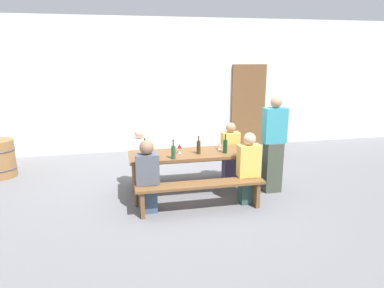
{
  "coord_description": "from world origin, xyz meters",
  "views": [
    {
      "loc": [
        -1.16,
        -5.46,
        2.36
      ],
      "look_at": [
        0.0,
        0.0,
        0.9
      ],
      "focal_mm": 32.36,
      "sensor_mm": 36.0,
      "label": 1
    }
  ],
  "objects_px": {
    "bench_near": "(201,189)",
    "wine_bottle_0": "(225,146)",
    "tasting_table": "(192,157)",
    "wine_bottle_2": "(145,151)",
    "wine_bottle_1": "(199,147)",
    "wine_bottle_3": "(173,152)",
    "standing_host": "(273,147)",
    "wooden_door": "(248,106)",
    "wine_glass_1": "(179,146)",
    "seated_guest_far_1": "(230,154)",
    "seated_guest_near_1": "(248,170)",
    "wine_barrel": "(0,159)",
    "bench_far": "(185,163)",
    "seated_guest_far_0": "(141,159)",
    "wine_glass_0": "(220,143)",
    "seated_guest_near_0": "(148,178)"
  },
  "relations": [
    {
      "from": "bench_near",
      "to": "wine_bottle_0",
      "type": "distance_m",
      "value": 0.91
    },
    {
      "from": "tasting_table",
      "to": "wine_bottle_2",
      "type": "height_order",
      "value": "wine_bottle_2"
    },
    {
      "from": "wine_bottle_1",
      "to": "wine_bottle_3",
      "type": "bearing_deg",
      "value": -157.12
    },
    {
      "from": "bench_near",
      "to": "wine_bottle_0",
      "type": "xyz_separation_m",
      "value": [
        0.54,
        0.52,
        0.52
      ]
    },
    {
      "from": "standing_host",
      "to": "wooden_door",
      "type": "bearing_deg",
      "value": -103.04
    },
    {
      "from": "standing_host",
      "to": "wine_glass_1",
      "type": "bearing_deg",
      "value": -4.69
    },
    {
      "from": "wine_bottle_3",
      "to": "seated_guest_far_1",
      "type": "distance_m",
      "value": 1.47
    },
    {
      "from": "tasting_table",
      "to": "wine_glass_1",
      "type": "relative_size",
      "value": 12.63
    },
    {
      "from": "wine_bottle_0",
      "to": "seated_guest_near_1",
      "type": "xyz_separation_m",
      "value": [
        0.28,
        -0.37,
        -0.31
      ]
    },
    {
      "from": "wooden_door",
      "to": "wine_barrel",
      "type": "height_order",
      "value": "wooden_door"
    },
    {
      "from": "bench_near",
      "to": "wine_bottle_2",
      "type": "bearing_deg",
      "value": 148.82
    },
    {
      "from": "bench_far",
      "to": "wine_barrel",
      "type": "xyz_separation_m",
      "value": [
        -3.5,
        1.0,
        0.01
      ]
    },
    {
      "from": "wine_glass_1",
      "to": "seated_guest_far_0",
      "type": "distance_m",
      "value": 0.86
    },
    {
      "from": "bench_far",
      "to": "seated_guest_far_1",
      "type": "height_order",
      "value": "seated_guest_far_1"
    },
    {
      "from": "wine_glass_0",
      "to": "wine_barrel",
      "type": "relative_size",
      "value": 0.22
    },
    {
      "from": "wooden_door",
      "to": "seated_guest_far_1",
      "type": "bearing_deg",
      "value": -117.53
    },
    {
      "from": "wooden_door",
      "to": "wine_bottle_0",
      "type": "xyz_separation_m",
      "value": [
        -1.59,
        -3.11,
        -0.18
      ]
    },
    {
      "from": "bench_near",
      "to": "seated_guest_near_0",
      "type": "relative_size",
      "value": 1.77
    },
    {
      "from": "bench_near",
      "to": "seated_guest_far_1",
      "type": "relative_size",
      "value": 1.76
    },
    {
      "from": "wine_barrel",
      "to": "wine_glass_0",
      "type": "bearing_deg",
      "value": -21.14
    },
    {
      "from": "seated_guest_far_1",
      "to": "standing_host",
      "type": "height_order",
      "value": "standing_host"
    },
    {
      "from": "tasting_table",
      "to": "standing_host",
      "type": "relative_size",
      "value": 1.25
    },
    {
      "from": "seated_guest_near_0",
      "to": "seated_guest_near_1",
      "type": "distance_m",
      "value": 1.61
    },
    {
      "from": "seated_guest_far_0",
      "to": "wine_bottle_1",
      "type": "bearing_deg",
      "value": 57.31
    },
    {
      "from": "seated_guest_near_0",
      "to": "seated_guest_far_1",
      "type": "relative_size",
      "value": 1.0
    },
    {
      "from": "seated_guest_near_1",
      "to": "seated_guest_far_0",
      "type": "xyz_separation_m",
      "value": [
        -1.64,
        1.01,
        -0.03
      ]
    },
    {
      "from": "wine_glass_0",
      "to": "seated_guest_near_0",
      "type": "distance_m",
      "value": 1.47
    },
    {
      "from": "wine_bottle_0",
      "to": "standing_host",
      "type": "xyz_separation_m",
      "value": [
        0.87,
        0.0,
        -0.06
      ]
    },
    {
      "from": "seated_guest_far_1",
      "to": "seated_guest_far_0",
      "type": "bearing_deg",
      "value": -90.0
    },
    {
      "from": "seated_guest_far_1",
      "to": "wine_barrel",
      "type": "distance_m",
      "value": 4.5
    },
    {
      "from": "bench_far",
      "to": "seated_guest_far_1",
      "type": "relative_size",
      "value": 1.76
    },
    {
      "from": "wine_bottle_0",
      "to": "seated_guest_far_0",
      "type": "distance_m",
      "value": 1.54
    },
    {
      "from": "standing_host",
      "to": "bench_far",
      "type": "bearing_deg",
      "value": -29.09
    },
    {
      "from": "wine_bottle_1",
      "to": "seated_guest_near_0",
      "type": "xyz_separation_m",
      "value": [
        -0.89,
        -0.42,
        -0.32
      ]
    },
    {
      "from": "seated_guest_far_1",
      "to": "wine_glass_0",
      "type": "bearing_deg",
      "value": -39.47
    },
    {
      "from": "wine_bottle_2",
      "to": "seated_guest_far_0",
      "type": "distance_m",
      "value": 0.76
    },
    {
      "from": "wooden_door",
      "to": "wine_bottle_2",
      "type": "height_order",
      "value": "wooden_door"
    },
    {
      "from": "wine_bottle_0",
      "to": "wine_bottle_2",
      "type": "relative_size",
      "value": 0.98
    },
    {
      "from": "wine_bottle_2",
      "to": "bench_near",
      "type": "bearing_deg",
      "value": -31.18
    },
    {
      "from": "wine_bottle_1",
      "to": "wine_bottle_0",
      "type": "bearing_deg",
      "value": -6.0
    },
    {
      "from": "standing_host",
      "to": "wine_barrel",
      "type": "bearing_deg",
      "value": -19.98
    },
    {
      "from": "tasting_table",
      "to": "wine_barrel",
      "type": "height_order",
      "value": "tasting_table"
    },
    {
      "from": "wine_bottle_3",
      "to": "wine_barrel",
      "type": "xyz_separation_m",
      "value": [
        -3.14,
        1.93,
        -0.49
      ]
    },
    {
      "from": "wine_barrel",
      "to": "seated_guest_far_0",
      "type": "bearing_deg",
      "value": -23.3
    },
    {
      "from": "wooden_door",
      "to": "bench_far",
      "type": "xyz_separation_m",
      "value": [
        -2.13,
        -2.32,
        -0.69
      ]
    },
    {
      "from": "seated_guest_far_1",
      "to": "standing_host",
      "type": "xyz_separation_m",
      "value": [
        0.57,
        -0.63,
        0.27
      ]
    },
    {
      "from": "wine_glass_1",
      "to": "wooden_door",
      "type": "bearing_deg",
      "value": 51.77
    },
    {
      "from": "wine_glass_0",
      "to": "seated_guest_near_0",
      "type": "xyz_separation_m",
      "value": [
        -1.31,
        -0.61,
        -0.31
      ]
    },
    {
      "from": "seated_guest_far_1",
      "to": "wine_barrel",
      "type": "xyz_separation_m",
      "value": [
        -4.34,
        1.15,
        -0.17
      ]
    },
    {
      "from": "wine_bottle_3",
      "to": "seated_guest_near_1",
      "type": "xyz_separation_m",
      "value": [
        1.18,
        -0.23,
        -0.3
      ]
    }
  ]
}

